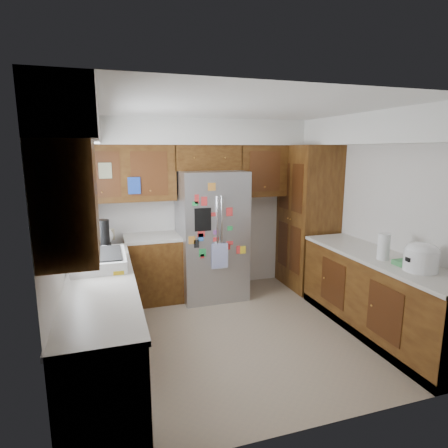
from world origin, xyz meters
The scene contains 12 objects.
floor centered at (0.00, 0.00, 0.00)m, with size 3.60×3.60×0.00m, color gray.
room_shell centered at (-0.11, 0.36, 1.82)m, with size 3.64×3.24×2.52m.
left_counter_run centered at (-1.36, 0.03, 0.43)m, with size 1.36×3.20×0.92m.
right_counter_run centered at (1.50, -0.47, 0.42)m, with size 0.63×2.25×0.92m.
pantry centered at (1.50, 1.15, 1.07)m, with size 0.60×0.90×2.15m, color #3D1F0B.
fridge centered at (0.00, 1.20, 0.90)m, with size 0.90×0.79×1.80m.
bridge_cabinet centered at (0.00, 1.43, 1.98)m, with size 0.96×0.34×0.35m, color #3D1F0B.
fridge_top_items centered at (-0.17, 1.42, 2.27)m, with size 0.66×0.37×0.28m.
sink_assembly centered at (-1.50, 0.10, 0.99)m, with size 0.52×0.70×0.37m.
left_counter_clutter centered at (-1.48, 0.85, 1.05)m, with size 0.38×0.86×0.38m.
rice_cooker centered at (1.50, -1.01, 1.07)m, with size 0.33×0.32×0.28m.
paper_towel centered at (1.42, -0.58, 1.06)m, with size 0.13×0.13×0.29m, color white.
Camera 1 is at (-1.40, -3.77, 2.09)m, focal length 30.00 mm.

